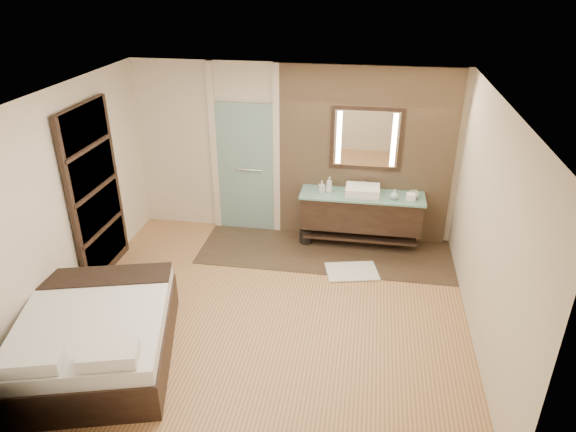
% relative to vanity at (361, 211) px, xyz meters
% --- Properties ---
extents(floor, '(5.00, 5.00, 0.00)m').
position_rel_vanity_xyz_m(floor, '(-1.10, -1.92, -0.58)').
color(floor, olive).
rests_on(floor, ground).
extents(tile_strip, '(3.80, 1.30, 0.01)m').
position_rel_vanity_xyz_m(tile_strip, '(-0.50, -0.32, -0.57)').
color(tile_strip, '#38291E').
rests_on(tile_strip, floor).
extents(stone_wall, '(2.60, 0.08, 2.70)m').
position_rel_vanity_xyz_m(stone_wall, '(0.00, 0.29, 0.77)').
color(stone_wall, '#A27F5C').
rests_on(stone_wall, floor).
extents(vanity, '(1.85, 0.55, 0.88)m').
position_rel_vanity_xyz_m(vanity, '(0.00, 0.00, 0.00)').
color(vanity, black).
rests_on(vanity, stone_wall).
extents(mirror_unit, '(1.06, 0.04, 0.96)m').
position_rel_vanity_xyz_m(mirror_unit, '(0.00, 0.24, 1.07)').
color(mirror_unit, black).
rests_on(mirror_unit, stone_wall).
extents(frosted_door, '(1.10, 0.12, 2.70)m').
position_rel_vanity_xyz_m(frosted_door, '(-1.85, 0.28, 0.56)').
color(frosted_door, '#BDF0E8').
rests_on(frosted_door, floor).
extents(shoji_partition, '(0.06, 1.20, 2.40)m').
position_rel_vanity_xyz_m(shoji_partition, '(-3.53, -1.32, 0.63)').
color(shoji_partition, black).
rests_on(shoji_partition, floor).
extents(bed, '(2.03, 2.30, 0.75)m').
position_rel_vanity_xyz_m(bed, '(-2.75, -3.08, -0.27)').
color(bed, black).
rests_on(bed, floor).
extents(bath_mat, '(0.82, 0.65, 0.02)m').
position_rel_vanity_xyz_m(bath_mat, '(-0.07, -0.83, -0.56)').
color(bath_mat, silver).
rests_on(bath_mat, floor).
extents(waste_bin, '(0.27, 0.27, 0.25)m').
position_rel_vanity_xyz_m(waste_bin, '(-0.83, -0.08, -0.45)').
color(waste_bin, black).
rests_on(waste_bin, floor).
extents(tissue_box, '(0.13, 0.13, 0.10)m').
position_rel_vanity_xyz_m(tissue_box, '(0.70, -0.10, 0.33)').
color(tissue_box, white).
rests_on(tissue_box, vanity).
extents(soap_bottle_a, '(0.12, 0.12, 0.24)m').
position_rel_vanity_xyz_m(soap_bottle_a, '(-0.50, -0.00, 0.41)').
color(soap_bottle_a, white).
rests_on(soap_bottle_a, vanity).
extents(soap_bottle_b, '(0.10, 0.10, 0.18)m').
position_rel_vanity_xyz_m(soap_bottle_b, '(-0.61, -0.02, 0.37)').
color(soap_bottle_b, '#B2B2B2').
rests_on(soap_bottle_b, vanity).
extents(soap_bottle_c, '(0.14, 0.14, 0.15)m').
position_rel_vanity_xyz_m(soap_bottle_c, '(0.46, -0.11, 0.36)').
color(soap_bottle_c, '#A5D0CE').
rests_on(soap_bottle_c, vanity).
extents(cup, '(0.17, 0.17, 0.11)m').
position_rel_vanity_xyz_m(cup, '(0.75, -0.02, 0.34)').
color(cup, silver).
rests_on(cup, vanity).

